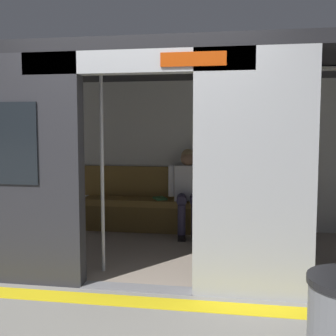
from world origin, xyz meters
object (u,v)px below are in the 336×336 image
train_car (155,125)px  handbag (221,195)px  grab_pole_door (102,169)px  book (160,198)px  person_seated (188,186)px  bench_seat (174,208)px

train_car → handbag: train_car is taller
train_car → grab_pole_door: size_ratio=2.99×
book → train_car: bearing=67.6°
person_seated → grab_pole_door: 1.91m
person_seated → grab_pole_door: grab_pole_door is taller
bench_seat → grab_pole_door: (0.46, 1.80, 0.72)m
person_seated → book: bearing=-11.9°
bench_seat → person_seated: size_ratio=2.27×
person_seated → handbag: (-0.45, -0.12, -0.13)m
person_seated → grab_pole_door: bearing=69.2°
grab_pole_door → bench_seat: bearing=-104.3°
person_seated → book: 0.47m
bench_seat → book: size_ratio=12.22×
train_car → handbag: 1.63m
handbag → book: bearing=2.3°
train_car → bench_seat: train_car is taller
bench_seat → person_seated: (-0.20, 0.05, 0.33)m
handbag → grab_pole_door: 2.25m
train_car → bench_seat: (-0.07, -1.01, -1.16)m
grab_pole_door → book: bearing=-97.7°
person_seated → book: size_ratio=5.39×
person_seated → handbag: size_ratio=4.56×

